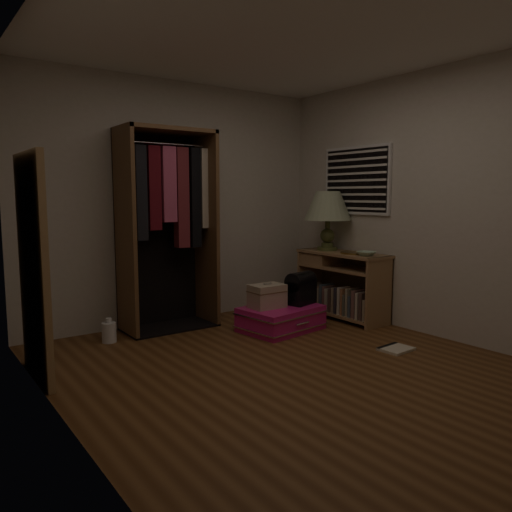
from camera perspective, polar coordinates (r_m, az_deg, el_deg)
name	(u,v)px	position (r m, az deg, el deg)	size (l,w,h in m)	color
ground	(295,369)	(4.10, 4.46, -12.80)	(4.00, 4.00, 0.00)	#593519
room_walls	(300,180)	(3.94, 5.10, 8.60)	(3.52, 4.02, 2.60)	beige
console_bookshelf	(339,283)	(5.76, 9.51, -3.06)	(0.42, 1.12, 0.75)	#956E48
open_wardrobe	(169,212)	(5.24, -9.96, 4.92)	(0.95, 0.50, 2.05)	brown
floor_mirror	(34,268)	(4.06, -24.08, -1.23)	(0.06, 0.80, 1.70)	#9D774C
pink_suitcase	(281,318)	(5.19, 2.87, -7.13)	(0.88, 0.69, 0.25)	#C6186B
train_case	(267,296)	(5.09, 1.28, -4.58)	(0.35, 0.24, 0.26)	tan
black_bag	(301,287)	(5.27, 5.13, -3.60)	(0.35, 0.27, 0.34)	black
table_lamp	(328,207)	(5.83, 8.21, 5.55)	(0.71, 0.71, 0.68)	#444D25
brass_tray	(353,253)	(5.57, 11.08, 0.36)	(0.35, 0.35, 0.02)	olive
ceramic_bowl	(366,254)	(5.38, 12.51, 0.26)	(0.19, 0.19, 0.05)	#9CBB9F
white_jug	(109,332)	(4.97, -16.45, -8.33)	(0.17, 0.17, 0.23)	white
floor_book	(395,349)	(4.74, 15.56, -10.16)	(0.30, 0.25, 0.03)	beige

